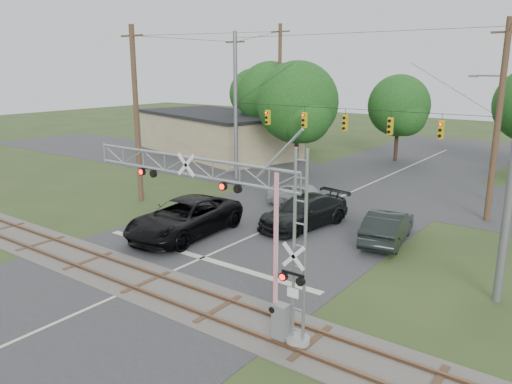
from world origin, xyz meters
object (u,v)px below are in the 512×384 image
Objects in this scene: traffic_signal_span at (358,116)px; streetlight at (495,131)px; car_dark at (304,212)px; pickup_black at (184,218)px; sedan_silver at (304,195)px; commercial_building at (216,133)px; crossing_gantry at (227,212)px.

streetlight is (7.59, 4.72, -0.91)m from traffic_signal_span.
pickup_black is at bearing -119.92° from car_dark.
car_dark is (0.40, -7.40, -4.79)m from traffic_signal_span.
streetlight is at bearing 31.91° from traffic_signal_span.
sedan_silver is 0.24× the size of commercial_building.
commercial_building is 2.36× the size of streetlight.
streetlight is (3.74, 23.08, 0.71)m from crossing_gantry.
traffic_signal_span reaches higher than crossing_gantry.
sedan_silver is 0.56× the size of streetlight.
car_dark is at bearing -21.92° from commercial_building.
sedan_silver is 13.32m from streetlight.
commercial_building is at bearing 49.56° from sedan_silver.
commercial_building is at bearing 152.19° from car_dark.
crossing_gantry is at bearing -32.29° from commercial_building.
traffic_signal_span is 2.28× the size of streetlight.
car_dark reaches higher than sedan_silver.
streetlight is (7.18, 12.12, 3.88)m from car_dark.
crossing_gantry is 18.82m from traffic_signal_span.
crossing_gantry is at bearing -164.88° from sedan_silver.
traffic_signal_span is 3.21× the size of car_dark.
car_dark is at bearing -86.89° from traffic_signal_span.
pickup_black is (-3.96, -12.56, -4.67)m from traffic_signal_span.
streetlight is at bearing 52.08° from pickup_black.
sedan_silver is (-1.65, -4.03, -4.85)m from traffic_signal_span.
commercial_building is at bearing 131.50° from crossing_gantry.
crossing_gantry reaches higher than pickup_black.
traffic_signal_span is 8.98m from streetlight.
pickup_black is at bearing 143.42° from crossing_gantry.
streetlight is (11.55, 17.28, 3.76)m from pickup_black.
traffic_signal_span reaches higher than car_dark.
crossing_gantry is at bearing -62.24° from car_dark.
pickup_black is 26.64m from commercial_building.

